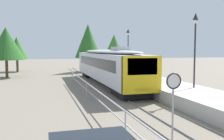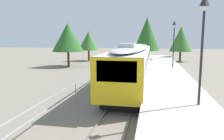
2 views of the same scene
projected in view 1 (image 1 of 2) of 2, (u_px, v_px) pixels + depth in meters
ground_plane at (88, 96)px, 19.87m from camera, size 160.00×160.00×0.00m
track_rails at (125, 94)px, 20.67m from camera, size 3.20×60.00×0.14m
commuter_train at (107, 64)px, 26.12m from camera, size 2.82×19.44×3.74m
station_platform at (161, 87)px, 21.51m from camera, size 3.90×60.00×0.90m
platform_lamp_mid_platform at (195, 36)px, 18.13m from camera, size 0.34×0.34×5.35m
platform_lamp_far_end at (128, 42)px, 32.12m from camera, size 0.34×0.34×5.35m
speed_limit_sign at (173, 91)px, 9.36m from camera, size 0.61×0.10×2.81m
carpark_fence at (125, 118)px, 10.12m from camera, size 0.06×36.06×1.25m
tree_behind_carpark at (6, 44)px, 32.91m from camera, size 4.76×4.76×6.54m
tree_behind_station_far at (114, 47)px, 48.25m from camera, size 4.17×4.17×6.47m
tree_distant_left at (88, 41)px, 40.69m from camera, size 4.22×4.22×7.71m
tree_distant_centre at (17, 48)px, 41.52m from camera, size 3.84×3.84×5.69m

